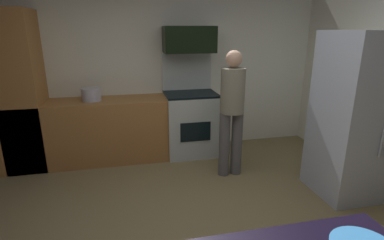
{
  "coord_description": "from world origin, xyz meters",
  "views": [
    {
      "loc": [
        -0.49,
        -2.25,
        1.85
      ],
      "look_at": [
        0.08,
        0.3,
        1.05
      ],
      "focal_mm": 27.72,
      "sensor_mm": 36.0,
      "label": 1
    }
  ],
  "objects_px": {
    "person_cook": "(232,108)",
    "stock_pot": "(91,94)",
    "microwave": "(189,39)",
    "refrigerator": "(361,116)",
    "oven_range": "(191,121)"
  },
  "relations": [
    {
      "from": "microwave",
      "to": "stock_pot",
      "type": "xyz_separation_m",
      "value": [
        -1.4,
        -0.08,
        -0.72
      ]
    },
    {
      "from": "oven_range",
      "to": "stock_pot",
      "type": "xyz_separation_m",
      "value": [
        -1.4,
        0.01,
        0.47
      ]
    },
    {
      "from": "refrigerator",
      "to": "person_cook",
      "type": "distance_m",
      "value": 1.44
    },
    {
      "from": "microwave",
      "to": "stock_pot",
      "type": "height_order",
      "value": "microwave"
    },
    {
      "from": "microwave",
      "to": "stock_pot",
      "type": "relative_size",
      "value": 2.82
    },
    {
      "from": "oven_range",
      "to": "stock_pot",
      "type": "relative_size",
      "value": 5.82
    },
    {
      "from": "stock_pot",
      "to": "person_cook",
      "type": "bearing_deg",
      "value": -25.42
    },
    {
      "from": "microwave",
      "to": "stock_pot",
      "type": "distance_m",
      "value": 1.58
    },
    {
      "from": "person_cook",
      "to": "stock_pot",
      "type": "relative_size",
      "value": 6.16
    },
    {
      "from": "microwave",
      "to": "refrigerator",
      "type": "xyz_separation_m",
      "value": [
        1.61,
        -1.63,
        -0.79
      ]
    },
    {
      "from": "microwave",
      "to": "oven_range",
      "type": "bearing_deg",
      "value": -90.0
    },
    {
      "from": "oven_range",
      "to": "person_cook",
      "type": "distance_m",
      "value": 0.98
    },
    {
      "from": "person_cook",
      "to": "stock_pot",
      "type": "distance_m",
      "value": 1.95
    },
    {
      "from": "person_cook",
      "to": "refrigerator",
      "type": "bearing_deg",
      "value": -29.75
    },
    {
      "from": "person_cook",
      "to": "microwave",
      "type": "bearing_deg",
      "value": 111.06
    }
  ]
}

